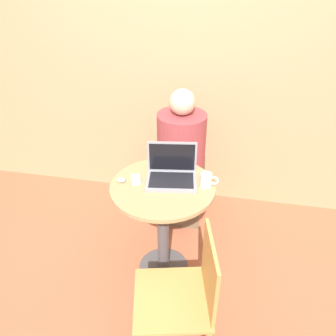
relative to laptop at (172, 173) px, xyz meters
name	(u,v)px	position (x,y,z in m)	size (l,w,h in m)	color
ground_plane	(164,268)	(-0.04, -0.07, -0.82)	(12.00, 12.00, 0.00)	#B26042
back_wall	(188,59)	(-0.04, 0.94, 0.48)	(7.00, 0.05, 2.60)	tan
round_table	(163,211)	(-0.04, -0.07, -0.27)	(0.67, 0.67, 0.77)	#4C4C51
laptop	(172,173)	(0.00, 0.00, 0.00)	(0.35, 0.27, 0.23)	gray
cell_phone	(136,179)	(-0.22, -0.06, -0.04)	(0.09, 0.12, 0.02)	silver
computer_mouse	(121,180)	(-0.31, -0.09, -0.04)	(0.06, 0.04, 0.03)	#B2B2B7
coffee_cup	(207,180)	(0.23, -0.03, -0.01)	(0.12, 0.07, 0.09)	white
chair_empty	(183,298)	(0.18, -0.63, -0.37)	(0.48, 0.48, 0.84)	tan
person_seated	(182,168)	(-0.02, 0.59, -0.33)	(0.38, 0.59, 1.19)	brown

